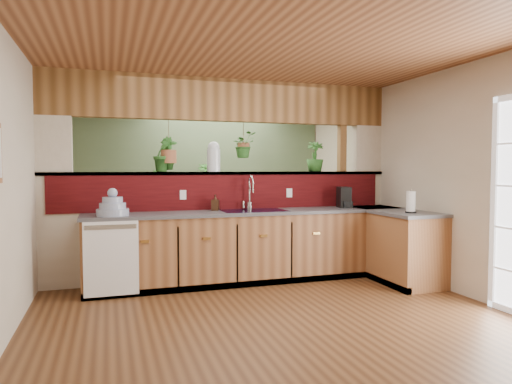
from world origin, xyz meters
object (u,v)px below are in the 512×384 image
object	(u,v)px
shelving_console	(189,223)
paper_towel	(411,202)
dish_stack	(113,207)
glass_jar	(214,157)
faucet	(250,191)
coffee_maker	(344,198)
soap_dispenser	(215,202)

from	to	relation	value
shelving_console	paper_towel	bearing A→B (deg)	-37.61
dish_stack	glass_jar	bearing A→B (deg)	20.95
faucet	coffee_maker	distance (m)	1.32
dish_stack	shelving_console	distance (m)	2.75
faucet	dish_stack	bearing A→B (deg)	-170.98
soap_dispenser	coffee_maker	xyz separation A→B (m)	(1.77, -0.12, 0.03)
soap_dispenser	shelving_console	size ratio (longest dim) A/B	0.13
faucet	coffee_maker	world-z (taller)	faucet
faucet	paper_towel	world-z (taller)	faucet
paper_towel	shelving_console	size ratio (longest dim) A/B	0.18
faucet	dish_stack	distance (m)	1.74
paper_towel	shelving_console	world-z (taller)	paper_towel
soap_dispenser	paper_towel	distance (m)	2.40
dish_stack	coffee_maker	distance (m)	3.02
coffee_maker	glass_jar	bearing A→B (deg)	-177.54
faucet	soap_dispenser	world-z (taller)	faucet
glass_jar	shelving_console	distance (m)	2.19
faucet	glass_jar	world-z (taller)	glass_jar
soap_dispenser	shelving_console	bearing A→B (deg)	89.33
coffee_maker	paper_towel	size ratio (longest dim) A/B	1.01
soap_dispenser	dish_stack	bearing A→B (deg)	-167.73
faucet	dish_stack	size ratio (longest dim) A/B	1.24
faucet	glass_jar	distance (m)	0.66
faucet	glass_jar	bearing A→B (deg)	153.43
paper_towel	soap_dispenser	bearing A→B (deg)	154.72
soap_dispenser	coffee_maker	world-z (taller)	coffee_maker
faucet	glass_jar	size ratio (longest dim) A/B	1.13
coffee_maker	shelving_console	size ratio (longest dim) A/B	0.18
faucet	paper_towel	distance (m)	1.99
dish_stack	glass_jar	size ratio (longest dim) A/B	0.91
coffee_maker	paper_towel	bearing A→B (deg)	-52.75
soap_dispenser	paper_towel	world-z (taller)	paper_towel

